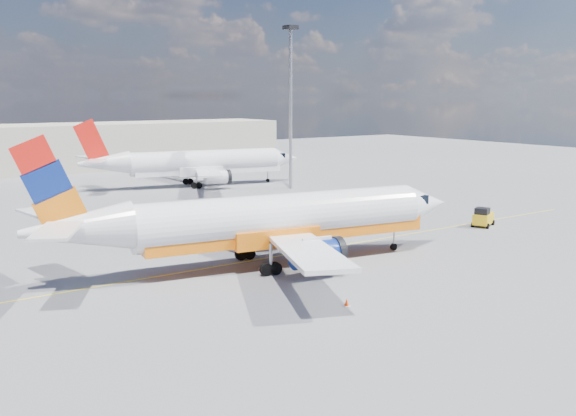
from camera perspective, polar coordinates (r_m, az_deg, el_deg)
ground at (r=51.70m, az=3.87°, el=-4.48°), size 240.00×240.00×0.00m
taxi_line at (r=54.00m, az=1.88°, el=-3.83°), size 70.00×0.15×0.01m
terminal_main at (r=120.06m, az=-17.07°, el=5.28°), size 70.00×14.00×8.00m
main_jet at (r=48.64m, az=-1.70°, el=-1.14°), size 34.86×27.15×10.53m
second_jet at (r=93.06m, az=-8.01°, el=3.95°), size 32.69×25.26×9.86m
gse_tug at (r=66.78m, az=16.95°, el=-0.80°), size 3.06×2.57×1.93m
traffic_cone at (r=40.27m, az=5.23°, el=-8.35°), size 0.36×0.36×0.50m
floodlight_mast at (r=89.32m, az=0.23°, el=10.24°), size 1.62×1.62×22.21m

